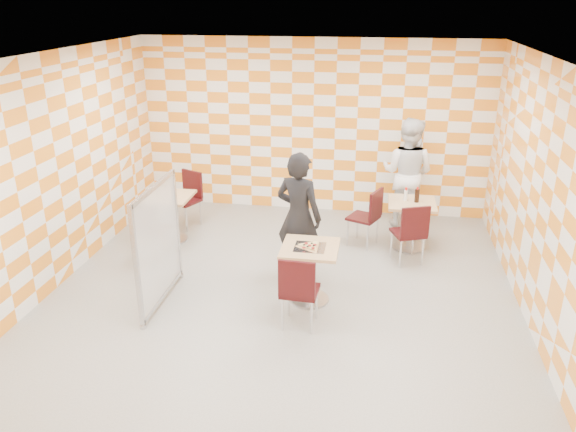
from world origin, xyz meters
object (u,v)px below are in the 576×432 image
(chair_second_front, at_px, (411,230))
(partition, at_px, (158,244))
(man_dark, at_px, (299,217))
(chair_empty_near, at_px, (148,227))
(second_table, at_px, (411,217))
(man_white, at_px, (407,173))
(empty_table, at_px, (169,210))
(chair_second_side, at_px, (369,213))
(main_table, at_px, (310,264))
(chair_empty_far, at_px, (189,194))
(soda_bottle, at_px, (417,196))
(sport_bottle, at_px, (406,195))
(chair_main_front, at_px, (298,288))

(chair_second_front, height_order, partition, partition)
(man_dark, bearing_deg, chair_empty_near, 16.31)
(second_table, relative_size, man_white, 0.41)
(second_table, distance_m, man_dark, 2.00)
(empty_table, distance_m, chair_second_side, 3.10)
(partition, bearing_deg, main_table, 9.76)
(chair_second_front, bearing_deg, second_table, 88.04)
(empty_table, relative_size, chair_empty_far, 0.81)
(chair_empty_near, xyz_separation_m, soda_bottle, (3.80, 1.11, 0.31))
(main_table, bearing_deg, chair_second_side, 69.34)
(chair_second_side, height_order, man_white, man_white)
(man_dark, distance_m, man_white, 2.61)
(man_white, distance_m, soda_bottle, 0.93)
(sport_bottle, bearing_deg, chair_second_front, -83.02)
(chair_main_front, distance_m, chair_empty_far, 3.66)
(chair_empty_near, relative_size, soda_bottle, 4.02)
(chair_second_side, distance_m, chair_empty_far, 3.02)
(empty_table, xyz_separation_m, sport_bottle, (3.61, 0.39, 0.33))
(partition, bearing_deg, second_table, 34.30)
(main_table, distance_m, empty_table, 2.84)
(man_dark, bearing_deg, man_white, -105.50)
(second_table, bearing_deg, empty_table, -175.08)
(chair_main_front, relative_size, chair_second_side, 1.00)
(second_table, relative_size, empty_table, 1.00)
(chair_empty_near, bearing_deg, man_white, 28.98)
(chair_second_front, bearing_deg, partition, -153.44)
(second_table, distance_m, sport_bottle, 0.35)
(chair_empty_near, height_order, man_white, man_white)
(second_table, xyz_separation_m, chair_second_front, (-0.02, -0.58, 0.04))
(sport_bottle, relative_size, soda_bottle, 0.87)
(chair_empty_near, bearing_deg, sport_bottle, 17.82)
(man_dark, bearing_deg, chair_second_side, -108.57)
(chair_second_front, bearing_deg, chair_second_side, 137.70)
(man_white, height_order, sport_bottle, man_white)
(partition, distance_m, man_dark, 1.86)
(chair_second_front, height_order, man_white, man_white)
(chair_main_front, height_order, chair_second_front, same)
(chair_second_front, height_order, sport_bottle, sport_bottle)
(chair_main_front, bearing_deg, chair_second_front, 55.30)
(main_table, height_order, empty_table, same)
(chair_empty_near, bearing_deg, chair_second_side, 19.00)
(chair_second_side, bearing_deg, chair_second_front, -42.30)
(chair_empty_near, bearing_deg, second_table, 16.39)
(empty_table, bearing_deg, partition, -72.90)
(empty_table, distance_m, man_dark, 2.38)
(chair_empty_far, bearing_deg, man_white, 9.23)
(chair_empty_near, relative_size, partition, 0.60)
(main_table, distance_m, man_white, 3.07)
(empty_table, distance_m, chair_main_front, 3.22)
(chair_empty_far, height_order, man_white, man_white)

